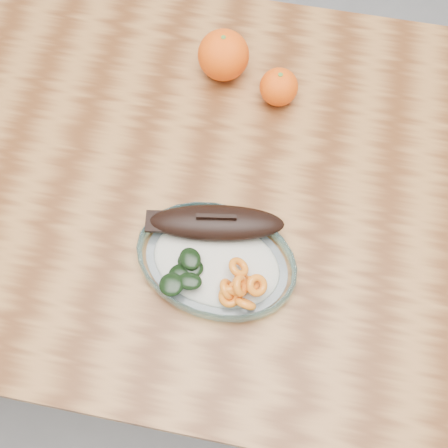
# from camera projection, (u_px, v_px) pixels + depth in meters

# --- Properties ---
(ground) EXTENTS (3.00, 3.00, 0.00)m
(ground) POSITION_uv_depth(u_px,v_px,m) (209.00, 303.00, 1.61)
(ground) COLOR slate
(ground) RESTS_ON ground
(dining_table) EXTENTS (1.20, 0.80, 0.75)m
(dining_table) POSITION_uv_depth(u_px,v_px,m) (200.00, 200.00, 1.01)
(dining_table) COLOR #5B3015
(dining_table) RESTS_ON ground
(plated_meal) EXTENTS (0.50, 0.50, 0.07)m
(plated_meal) POSITION_uv_depth(u_px,v_px,m) (216.00, 259.00, 0.84)
(plated_meal) COLOR white
(plated_meal) RESTS_ON dining_table
(orange_left) EXTENTS (0.09, 0.09, 0.09)m
(orange_left) POSITION_uv_depth(u_px,v_px,m) (223.00, 55.00, 0.97)
(orange_left) COLOR #F73D05
(orange_left) RESTS_ON dining_table
(orange_right) EXTENTS (0.07, 0.07, 0.07)m
(orange_right) POSITION_uv_depth(u_px,v_px,m) (279.00, 87.00, 0.96)
(orange_right) COLOR #F73D05
(orange_right) RESTS_ON dining_table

